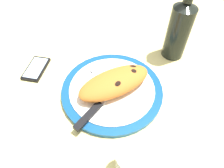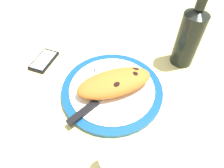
% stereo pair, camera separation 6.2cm
% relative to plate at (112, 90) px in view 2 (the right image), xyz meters
% --- Properties ---
extents(ground_plane, '(1.50, 1.50, 0.03)m').
position_rel_plate_xyz_m(ground_plane, '(0.00, 0.00, -0.02)').
color(ground_plane, '#E5D684').
extents(plate, '(0.32, 0.32, 0.02)m').
position_rel_plate_xyz_m(plate, '(0.00, 0.00, 0.00)').
color(plate, navy).
rests_on(plate, ground_plane).
extents(calzone, '(0.25, 0.16, 0.05)m').
position_rel_plate_xyz_m(calzone, '(-0.01, 0.00, 0.04)').
color(calzone, orange).
rests_on(calzone, plate).
extents(fork, '(0.15, 0.04, 0.00)m').
position_rel_plate_xyz_m(fork, '(0.03, -0.08, 0.01)').
color(fork, silver).
rests_on(fork, plate).
extents(knife, '(0.19, 0.16, 0.01)m').
position_rel_plate_xyz_m(knife, '(0.07, 0.07, 0.01)').
color(knife, silver).
rests_on(knife, plate).
extents(smartphone, '(0.10, 0.13, 0.01)m').
position_rel_plate_xyz_m(smartphone, '(0.24, -0.16, -0.00)').
color(smartphone, black).
rests_on(smartphone, ground_plane).
extents(water_glass, '(0.06, 0.06, 0.09)m').
position_rel_plate_xyz_m(water_glass, '(0.02, 0.24, 0.03)').
color(water_glass, silver).
rests_on(water_glass, ground_plane).
extents(wine_bottle, '(0.08, 0.08, 0.27)m').
position_rel_plate_xyz_m(wine_bottle, '(-0.26, -0.12, 0.10)').
color(wine_bottle, black).
rests_on(wine_bottle, ground_plane).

